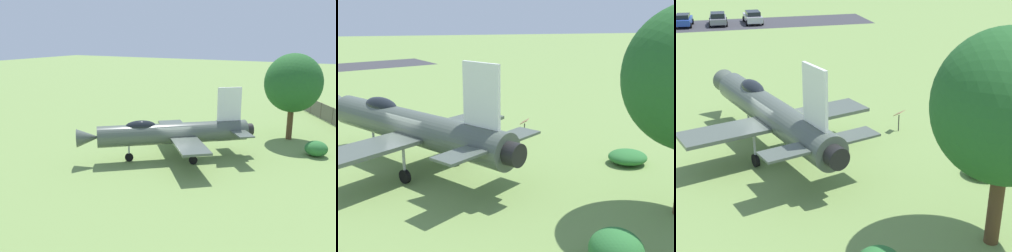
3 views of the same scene
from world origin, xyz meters
The scene contains 5 objects.
ground_plane centered at (0.00, 0.00, 0.00)m, with size 200.00×200.00×0.00m, color #75934C.
display_jet centered at (-0.22, 0.27, 1.97)m, with size 10.08×11.36×5.17m.
shrub_near_fence centered at (9.80, -1.43, 0.33)m, with size 1.82×1.68×0.66m.
shrub_by_tree centered at (5.53, -9.18, 0.58)m, with size 1.53×1.66×1.17m.
info_plaque centered at (5.95, 3.35, 0.85)m, with size 0.63×0.72×1.14m.
Camera 2 is at (0.45, -18.88, 7.10)m, focal length 45.55 mm.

